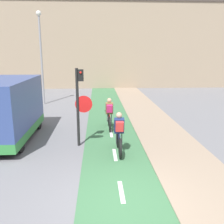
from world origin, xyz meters
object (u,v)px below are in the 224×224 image
(cyclist_far, at_px, (109,115))
(cyclist_near, at_px, (119,134))
(street_lamp_far, at_px, (41,48))
(traffic_light_pole, at_px, (80,99))
(van, at_px, (6,111))

(cyclist_far, bearing_deg, cyclist_near, -86.08)
(street_lamp_far, relative_size, cyclist_far, 3.72)
(traffic_light_pole, relative_size, street_lamp_far, 0.48)
(cyclist_near, bearing_deg, traffic_light_pole, 149.41)
(cyclist_far, bearing_deg, street_lamp_far, 124.68)
(cyclist_far, xyz_separation_m, van, (-4.42, -1.30, 0.55))
(street_lamp_far, bearing_deg, cyclist_near, -63.80)
(cyclist_near, relative_size, cyclist_far, 1.03)
(traffic_light_pole, bearing_deg, street_lamp_far, 110.43)
(street_lamp_far, bearing_deg, cyclist_far, -55.32)
(traffic_light_pole, xyz_separation_m, van, (-3.16, 0.90, -0.64))
(traffic_light_pole, distance_m, cyclist_near, 2.08)
(cyclist_near, distance_m, van, 4.98)
(van, bearing_deg, traffic_light_pole, -15.92)
(traffic_light_pole, distance_m, cyclist_far, 2.80)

